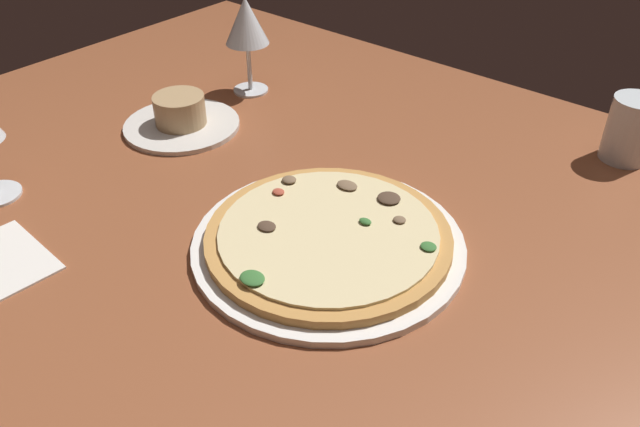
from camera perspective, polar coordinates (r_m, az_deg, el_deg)
dining_table at (r=85.81cm, az=-0.68°, el=-1.56°), size 150.00×110.00×4.00cm
pizza_main at (r=79.19cm, az=0.74°, el=-2.29°), size 33.54×33.54×3.21cm
ramekin_on_saucer at (r=107.42cm, az=-12.15°, el=8.30°), size 18.58×18.58×5.57cm
wine_glass_near at (r=114.39cm, az=-6.50°, el=16.26°), size 7.48×7.48×16.85cm
water_glass at (r=105.76cm, az=25.58°, el=6.35°), size 7.01×7.01×9.68cm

